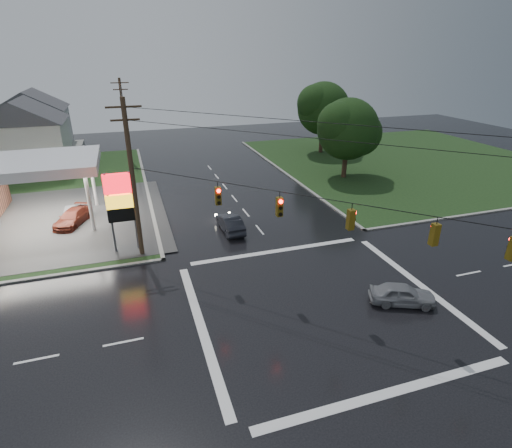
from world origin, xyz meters
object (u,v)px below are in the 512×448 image
object	(u,v)px
utility_pole_nw	(133,179)
pylon_sign	(120,200)
car_crossing	(402,294)
utility_pole_n	(124,119)
tree_ne_near	(349,129)
house_far	(33,120)
car_north	(230,223)
car_pump	(73,217)
house_near	(25,135)
tree_ne_far	(324,109)

from	to	relation	value
utility_pole_nw	pylon_sign	bearing A→B (deg)	135.00
car_crossing	utility_pole_n	bearing A→B (deg)	43.47
utility_pole_nw	tree_ne_near	size ratio (longest dim) A/B	1.22
house_far	car_north	bearing A→B (deg)	-61.72
pylon_sign	car_north	xyz separation A→B (m)	(8.15, 1.07, -3.33)
tree_ne_near	car_crossing	xyz separation A→B (m)	(-9.58, -23.49, -4.93)
tree_ne_near	car_north	size ratio (longest dim) A/B	2.17
tree_ne_near	car_pump	xyz separation A→B (m)	(-28.87, -5.03, -4.92)
car_north	car_pump	xyz separation A→B (m)	(-12.38, 5.40, -0.05)
utility_pole_n	house_near	bearing A→B (deg)	-170.09
tree_ne_far	car_crossing	distance (m)	38.06
house_near	tree_ne_near	distance (m)	37.80
pylon_sign	tree_ne_near	bearing A→B (deg)	25.01
pylon_sign	tree_ne_far	bearing A→B (deg)	40.35
pylon_sign	tree_ne_near	xyz separation A→B (m)	(24.64, 11.49, 1.55)
house_near	tree_ne_far	distance (m)	38.19
utility_pole_n	car_crossing	world-z (taller)	utility_pole_n
house_near	car_crossing	size ratio (longest dim) A/B	2.97
house_near	house_far	bearing A→B (deg)	94.76
house_far	house_near	bearing A→B (deg)	-85.24
utility_pole_nw	house_near	distance (m)	28.90
utility_pole_n	house_far	bearing A→B (deg)	141.23
pylon_sign	utility_pole_nw	size ratio (longest dim) A/B	0.55
tree_ne_far	utility_pole_nw	bearing A→B (deg)	-137.41
pylon_sign	utility_pole_n	bearing A→B (deg)	87.92
house_far	utility_pole_n	bearing A→B (deg)	-38.77
utility_pole_nw	tree_ne_near	world-z (taller)	utility_pole_nw
house_far	car_crossing	xyz separation A→B (m)	(26.52, -49.49, -3.77)
pylon_sign	utility_pole_nw	bearing A→B (deg)	-45.00
pylon_sign	car_pump	distance (m)	8.43
pylon_sign	car_pump	xyz separation A→B (m)	(-4.23, 6.47, -3.37)
house_near	car_north	world-z (taller)	house_near
pylon_sign	utility_pole_n	distance (m)	27.56
car_north	car_crossing	distance (m)	14.78
house_far	pylon_sign	bearing A→B (deg)	-73.02
pylon_sign	house_near	bearing A→B (deg)	112.28
utility_pole_n	house_near	size ratio (longest dim) A/B	0.95
utility_pole_n	utility_pole_nw	bearing A→B (deg)	-90.00
pylon_sign	car_north	size ratio (longest dim) A/B	1.45
pylon_sign	house_near	distance (m)	27.56
car_north	car_crossing	size ratio (longest dim) A/B	1.11
utility_pole_nw	car_crossing	size ratio (longest dim) A/B	2.95
utility_pole_nw	car_north	distance (m)	8.99
car_crossing	house_near	bearing A→B (deg)	58.10
car_pump	utility_pole_n	bearing A→B (deg)	98.70
pylon_sign	tree_ne_far	size ratio (longest dim) A/B	0.61
utility_pole_nw	house_near	world-z (taller)	utility_pole_nw
house_far	car_pump	distance (m)	32.09
house_far	tree_ne_far	size ratio (longest dim) A/B	1.13
tree_ne_near	utility_pole_nw	bearing A→B (deg)	-152.14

